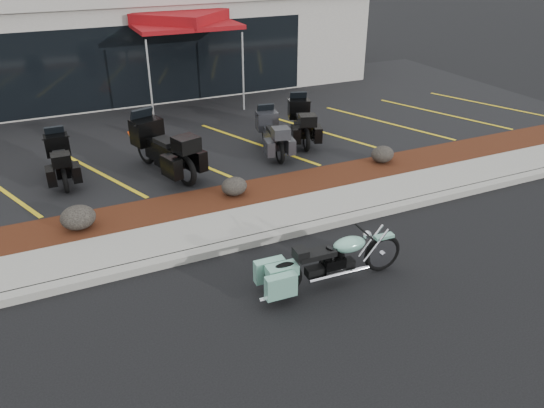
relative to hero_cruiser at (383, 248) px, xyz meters
name	(u,v)px	position (x,y,z in m)	size (l,w,h in m)	color
ground	(266,269)	(-1.84, 0.88, -0.47)	(90.00, 90.00, 0.00)	black
curb	(247,242)	(-1.84, 1.78, -0.40)	(24.00, 0.25, 0.15)	gray
sidewalk	(234,226)	(-1.84, 2.48, -0.40)	(24.00, 1.20, 0.15)	gray
mulch_bed	(215,202)	(-1.84, 3.68, -0.39)	(24.00, 1.20, 0.16)	black
upper_lot	(156,129)	(-1.84, 9.08, -0.40)	(26.00, 9.60, 0.15)	black
dealership_building	(112,32)	(-1.84, 15.35, 1.54)	(18.00, 8.16, 4.00)	#A19A92
boulder_left	(78,217)	(-4.71, 3.55, -0.07)	(0.68, 0.57, 0.49)	black
boulder_mid	(234,186)	(-1.37, 3.68, -0.10)	(0.58, 0.49, 0.41)	black
boulder_right	(382,154)	(2.76, 3.88, -0.10)	(0.60, 0.50, 0.43)	black
hero_cruiser	(383,248)	(0.00, 0.00, 0.00)	(2.67, 0.68, 0.94)	#79BCA3
touring_black_front	(58,148)	(-4.75, 6.81, 0.25)	(1.95, 0.74, 1.13)	black
touring_black_mid	(145,136)	(-2.72, 6.33, 0.40)	(2.49, 0.95, 1.45)	black
touring_grey	(266,124)	(0.59, 6.33, 0.26)	(1.99, 0.76, 1.16)	#28292D
touring_black_rear	(298,112)	(1.85, 6.84, 0.29)	(2.10, 0.80, 1.22)	black
traffic_cone	(134,126)	(-2.54, 8.78, -0.10)	(0.35, 0.35, 0.45)	#F44608
popup_canopy	(181,20)	(-0.25, 11.14, 2.43)	(3.77, 3.77, 3.02)	silver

